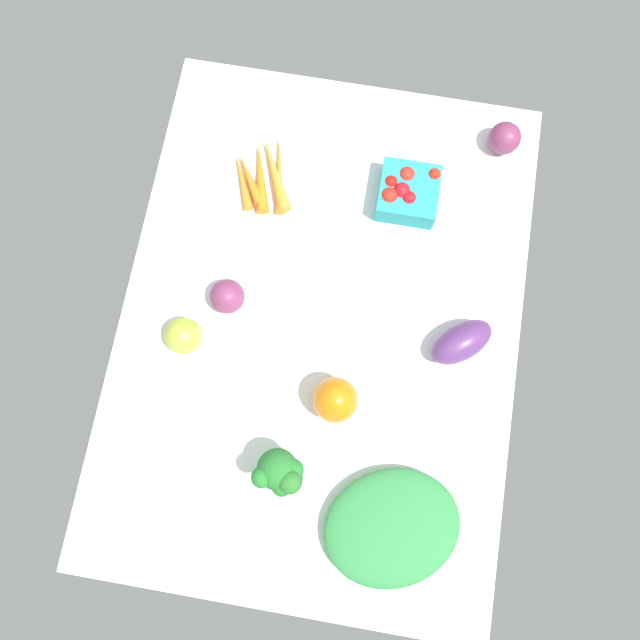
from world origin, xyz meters
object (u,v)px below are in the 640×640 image
(carrot_bunch, at_px, (264,175))
(red_onion_near_basket, at_px, (505,138))
(broccoli_head, at_px, (281,473))
(eggplant, at_px, (462,342))
(heirloom_tomato_green, at_px, (184,336))
(red_onion_center, at_px, (227,296))
(bell_pepper_orange, at_px, (336,400))
(leafy_greens_clump, at_px, (392,527))
(berry_basket, at_px, (406,192))

(carrot_bunch, height_order, red_onion_near_basket, red_onion_near_basket)
(carrot_bunch, xyz_separation_m, broccoli_head, (0.56, 0.14, 0.06))
(eggplant, xyz_separation_m, heirloom_tomato_green, (0.08, -0.51, 0.00))
(carrot_bunch, bearing_deg, red_onion_center, -3.90)
(carrot_bunch, xyz_separation_m, eggplant, (0.28, 0.43, 0.02))
(heirloom_tomato_green, bearing_deg, bell_pepper_orange, 76.57)
(red_onion_center, bearing_deg, heirloom_tomato_green, -35.99)
(carrot_bunch, xyz_separation_m, red_onion_center, (0.27, -0.02, 0.02))
(bell_pepper_orange, distance_m, red_onion_center, 0.28)
(leafy_greens_clump, bearing_deg, bell_pepper_orange, -146.21)
(berry_basket, relative_size, heirloom_tomato_green, 1.66)
(red_onion_center, bearing_deg, bell_pepper_orange, 55.59)
(bell_pepper_orange, bearing_deg, red_onion_center, -124.41)
(berry_basket, xyz_separation_m, carrot_bunch, (0.00, -0.29, -0.02))
(eggplant, bearing_deg, carrot_bunch, 107.44)
(heirloom_tomato_green, bearing_deg, berry_basket, 133.99)
(red_onion_center, distance_m, red_onion_near_basket, 0.64)
(leafy_greens_clump, xyz_separation_m, broccoli_head, (-0.06, -0.21, 0.04))
(berry_basket, distance_m, bell_pepper_orange, 0.43)
(broccoli_head, relative_size, red_onion_center, 1.63)
(carrot_bunch, bearing_deg, eggplant, 56.90)
(red_onion_center, distance_m, heirloom_tomato_green, 0.11)
(broccoli_head, xyz_separation_m, red_onion_center, (-0.30, -0.16, -0.04))
(eggplant, bearing_deg, red_onion_center, 138.84)
(berry_basket, height_order, leafy_greens_clump, berry_basket)
(eggplant, relative_size, red_onion_near_basket, 1.92)
(berry_basket, height_order, eggplant, same)
(heirloom_tomato_green, bearing_deg, red_onion_center, 144.01)
(bell_pepper_orange, distance_m, broccoli_head, 0.16)
(leafy_greens_clump, bearing_deg, red_onion_near_basket, 171.50)
(broccoli_head, height_order, eggplant, broccoli_head)
(carrot_bunch, bearing_deg, berry_basket, 90.30)
(berry_basket, height_order, red_onion_center, same)
(berry_basket, bearing_deg, leafy_greens_clump, 5.66)
(red_onion_center, height_order, eggplant, same)
(broccoli_head, height_order, red_onion_near_basket, broccoli_head)
(carrot_bunch, bearing_deg, bell_pepper_orange, 26.79)
(broccoli_head, distance_m, red_onion_near_basket, 0.78)
(carrot_bunch, relative_size, broccoli_head, 1.71)
(bell_pepper_orange, xyz_separation_m, red_onion_center, (-0.16, -0.23, -0.02))
(carrot_bunch, distance_m, bell_pepper_orange, 0.48)
(red_onion_center, distance_m, eggplant, 0.45)
(carrot_bunch, height_order, heirloom_tomato_green, heirloom_tomato_green)
(eggplant, height_order, heirloom_tomato_green, heirloom_tomato_green)
(heirloom_tomato_green, bearing_deg, carrot_bunch, 166.91)
(red_onion_near_basket, bearing_deg, carrot_bunch, -72.06)
(berry_basket, height_order, heirloom_tomato_green, heirloom_tomato_green)
(broccoli_head, xyz_separation_m, red_onion_near_basket, (-0.71, 0.32, -0.04))
(berry_basket, xyz_separation_m, bell_pepper_orange, (0.43, -0.07, 0.02))
(heirloom_tomato_green, height_order, red_onion_near_basket, heirloom_tomato_green)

